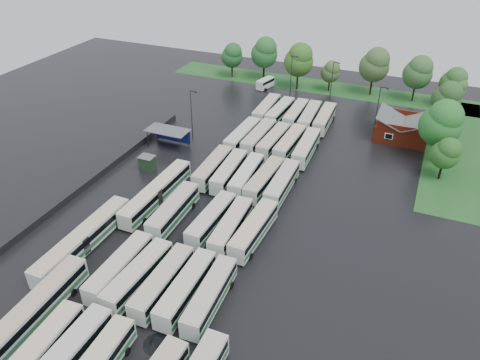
% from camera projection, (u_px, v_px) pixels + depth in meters
% --- Properties ---
extents(ground, '(160.00, 160.00, 0.00)m').
position_uv_depth(ground, '(196.00, 231.00, 68.71)').
color(ground, black).
rests_on(ground, ground).
extents(brick_building, '(10.07, 8.60, 5.39)m').
position_uv_depth(brick_building, '(402.00, 130.00, 93.11)').
color(brick_building, maroon).
rests_on(brick_building, ground).
extents(wash_shed, '(8.20, 4.20, 3.58)m').
position_uv_depth(wash_shed, '(169.00, 132.00, 90.00)').
color(wash_shed, '#2D2D30').
rests_on(wash_shed, ground).
extents(utility_hut, '(2.70, 2.20, 2.62)m').
position_uv_depth(utility_hut, '(147.00, 163.00, 83.20)').
color(utility_hut, black).
rests_on(utility_hut, ground).
extents(grass_strip_north, '(80.00, 10.00, 0.01)m').
position_uv_depth(grass_strip_north, '(321.00, 87.00, 118.58)').
color(grass_strip_north, '#1C511D').
rests_on(grass_strip_north, ground).
extents(grass_strip_east, '(10.00, 50.00, 0.01)m').
position_uv_depth(grass_strip_east, '(453.00, 148.00, 90.81)').
color(grass_strip_east, '#1C511D').
rests_on(grass_strip_east, ground).
extents(west_fence, '(0.10, 50.00, 1.20)m').
position_uv_depth(west_fence, '(104.00, 172.00, 81.99)').
color(west_fence, '#2D2D30').
rests_on(west_fence, ground).
extents(bus_r0c0, '(3.13, 12.05, 3.32)m').
position_uv_depth(bus_r0c0, '(40.00, 351.00, 48.75)').
color(bus_r0c0, silver).
rests_on(bus_r0c0, ground).
extents(bus_r0c1, '(2.70, 12.30, 3.42)m').
position_uv_depth(bus_r0c1, '(67.00, 357.00, 48.11)').
color(bus_r0c1, silver).
rests_on(bus_r0c1, ground).
extents(bus_r1c0, '(2.57, 11.97, 3.33)m').
position_uv_depth(bus_r1c0, '(120.00, 268.00, 59.51)').
color(bus_r1c0, silver).
rests_on(bus_r1c0, ground).
extents(bus_r1c1, '(3.13, 12.07, 3.33)m').
position_uv_depth(bus_r1c1, '(138.00, 276.00, 58.29)').
color(bus_r1c1, silver).
rests_on(bus_r1c1, ground).
extents(bus_r1c2, '(2.56, 11.88, 3.30)m').
position_uv_depth(bus_r1c2, '(163.00, 282.00, 57.32)').
color(bus_r1c2, silver).
rests_on(bus_r1c2, ground).
extents(bus_r1c3, '(2.70, 11.98, 3.33)m').
position_uv_depth(bus_r1c3, '(186.00, 288.00, 56.44)').
color(bus_r1c3, silver).
rests_on(bus_r1c3, ground).
extents(bus_r1c4, '(3.02, 11.80, 3.26)m').
position_uv_depth(bus_r1c4, '(210.00, 296.00, 55.46)').
color(bus_r1c4, silver).
rests_on(bus_r1c4, ground).
extents(bus_r2c0, '(2.89, 12.31, 3.41)m').
position_uv_depth(bus_r2c0, '(173.00, 210.00, 69.98)').
color(bus_r2c0, silver).
rests_on(bus_r2c0, ground).
extents(bus_r2c2, '(2.85, 11.77, 3.26)m').
position_uv_depth(bus_r2c2, '(211.00, 219.00, 68.22)').
color(bus_r2c2, silver).
rests_on(bus_r2c2, ground).
extents(bus_r2c3, '(2.99, 11.90, 3.29)m').
position_uv_depth(bus_r2c3, '(231.00, 227.00, 66.76)').
color(bus_r2c3, silver).
rests_on(bus_r2c3, ground).
extents(bus_r2c4, '(3.04, 12.26, 3.39)m').
position_uv_depth(bus_r2c4, '(254.00, 230.00, 66.05)').
color(bus_r2c4, silver).
rests_on(bus_r2c4, ground).
extents(bus_r3c0, '(2.90, 12.01, 3.32)m').
position_uv_depth(bus_r3c0, '(213.00, 167.00, 80.80)').
color(bus_r3c0, silver).
rests_on(bus_r3c0, ground).
extents(bus_r3c1, '(3.10, 11.91, 3.29)m').
position_uv_depth(bus_r3c1, '(229.00, 172.00, 79.70)').
color(bus_r3c1, silver).
rests_on(bus_r3c1, ground).
extents(bus_r3c2, '(2.98, 11.78, 3.25)m').
position_uv_depth(bus_r3c2, '(246.00, 176.00, 78.58)').
color(bus_r3c2, silver).
rests_on(bus_r3c2, ground).
extents(bus_r3c3, '(3.10, 12.02, 3.32)m').
position_uv_depth(bus_r3c3, '(264.00, 180.00, 77.46)').
color(bus_r3c3, silver).
rests_on(bus_r3c3, ground).
extents(bus_r3c4, '(2.73, 12.01, 3.33)m').
position_uv_depth(bus_r3c4, '(282.00, 184.00, 76.41)').
color(bus_r3c4, silver).
rests_on(bus_r3c4, ground).
extents(bus_r4c0, '(2.91, 12.22, 3.38)m').
position_uv_depth(bus_r4c0, '(242.00, 136.00, 91.04)').
color(bus_r4c0, silver).
rests_on(bus_r4c0, ground).
extents(bus_r4c1, '(2.90, 12.29, 3.40)m').
position_uv_depth(bus_r4c1, '(259.00, 137.00, 90.50)').
color(bus_r4c1, silver).
rests_on(bus_r4c1, ground).
extents(bus_r4c2, '(3.02, 11.87, 3.28)m').
position_uv_depth(bus_r4c2, '(274.00, 141.00, 89.40)').
color(bus_r4c2, silver).
rests_on(bus_r4c2, ground).
extents(bus_r4c3, '(2.95, 12.15, 3.36)m').
position_uv_depth(bus_r4c3, '(290.00, 143.00, 88.41)').
color(bus_r4c3, silver).
rests_on(bus_r4c3, ground).
extents(bus_r4c4, '(2.97, 12.19, 3.37)m').
position_uv_depth(bus_r4c4, '(306.00, 148.00, 86.90)').
color(bus_r4c4, silver).
rests_on(bus_r4c4, ground).
extents(bus_r5c0, '(2.84, 12.11, 3.35)m').
position_uv_depth(bus_r5c0, '(267.00, 109.00, 102.02)').
color(bus_r5c0, silver).
rests_on(bus_r5c0, ground).
extents(bus_r5c1, '(3.03, 11.83, 3.26)m').
position_uv_depth(bus_r5c1, '(280.00, 112.00, 100.87)').
color(bus_r5c1, silver).
rests_on(bus_r5c1, ground).
extents(bus_r5c2, '(2.66, 11.74, 3.26)m').
position_uv_depth(bus_r5c2, '(296.00, 114.00, 99.92)').
color(bus_r5c2, silver).
rests_on(bus_r5c2, ground).
extents(bus_r5c3, '(3.16, 12.19, 3.36)m').
position_uv_depth(bus_r5c3, '(309.00, 117.00, 98.57)').
color(bus_r5c3, silver).
rests_on(bus_r5c3, ground).
extents(bus_r5c4, '(2.91, 11.95, 3.30)m').
position_uv_depth(bus_r5c4, '(324.00, 119.00, 97.89)').
color(bus_r5c4, silver).
rests_on(bus_r5c4, ground).
extents(artic_bus_west_a, '(3.14, 18.05, 3.34)m').
position_uv_depth(artic_bus_west_a, '(29.00, 316.00, 52.79)').
color(artic_bus_west_a, silver).
rests_on(artic_bus_west_a, ground).
extents(artic_bus_west_b, '(2.75, 17.64, 3.27)m').
position_uv_depth(artic_bus_west_b, '(157.00, 193.00, 74.18)').
color(artic_bus_west_b, silver).
rests_on(artic_bus_west_b, ground).
extents(artic_bus_west_c, '(2.65, 18.22, 3.38)m').
position_uv_depth(artic_bus_west_c, '(83.00, 240.00, 64.14)').
color(artic_bus_west_c, silver).
rests_on(artic_bus_west_c, ground).
extents(minibus, '(3.27, 5.80, 2.39)m').
position_uv_depth(minibus, '(265.00, 83.00, 117.18)').
color(minibus, white).
rests_on(minibus, ground).
extents(tree_north_0, '(5.60, 5.60, 9.27)m').
position_uv_depth(tree_north_0, '(232.00, 55.00, 121.35)').
color(tree_north_0, '#302517').
rests_on(tree_north_0, ground).
extents(tree_north_1, '(6.82, 6.82, 11.30)m').
position_uv_depth(tree_north_1, '(265.00, 52.00, 119.26)').
color(tree_north_1, black).
rests_on(tree_north_1, ground).
extents(tree_north_2, '(7.11, 7.11, 11.78)m').
position_uv_depth(tree_north_2, '(299.00, 60.00, 113.12)').
color(tree_north_2, black).
rests_on(tree_north_2, ground).
extents(tree_north_3, '(4.66, 4.66, 7.73)m').
position_uv_depth(tree_north_3, '(331.00, 72.00, 113.56)').
color(tree_north_3, black).
rests_on(tree_north_3, ground).
extents(tree_north_4, '(7.09, 7.09, 11.75)m').
position_uv_depth(tree_north_4, '(375.00, 64.00, 110.04)').
color(tree_north_4, black).
rests_on(tree_north_4, ground).
extents(tree_north_5, '(6.68, 6.68, 11.07)m').
position_uv_depth(tree_north_5, '(419.00, 72.00, 106.87)').
color(tree_north_5, black).
rests_on(tree_north_5, ground).
extents(tree_north_6, '(5.82, 5.82, 9.64)m').
position_uv_depth(tree_north_6, '(454.00, 82.00, 104.06)').
color(tree_north_6, black).
rests_on(tree_north_6, ground).
extents(tree_east_0, '(4.85, 4.85, 8.03)m').
position_uv_depth(tree_east_0, '(446.00, 153.00, 78.32)').
color(tree_east_0, black).
rests_on(tree_east_0, ground).
extents(tree_east_1, '(7.42, 7.42, 12.29)m').
position_uv_depth(tree_east_1, '(442.00, 123.00, 81.99)').
color(tree_east_1, black).
rests_on(tree_east_1, ground).
extents(tree_east_2, '(5.28, 5.28, 8.74)m').
position_uv_depth(tree_east_2, '(446.00, 119.00, 88.81)').
color(tree_east_2, black).
rests_on(tree_east_2, ground).
extents(tree_east_3, '(5.98, 5.98, 9.90)m').
position_uv_depth(tree_east_3, '(448.00, 97.00, 95.98)').
color(tree_east_3, black).
rests_on(tree_east_3, ground).
extents(tree_east_4, '(4.84, 4.81, 7.96)m').
position_uv_depth(tree_east_4, '(456.00, 88.00, 103.87)').
color(tree_east_4, '#39291B').
rests_on(tree_east_4, ground).
extents(lamp_post_ne, '(1.69, 0.33, 10.99)m').
position_uv_depth(lamp_post_ne, '(378.00, 109.00, 90.76)').
color(lamp_post_ne, '#2D2D30').
rests_on(lamp_post_ne, ground).
extents(lamp_post_nw, '(1.61, 0.31, 10.45)m').
position_uv_depth(lamp_post_nw, '(192.00, 112.00, 90.52)').
color(lamp_post_nw, '#2D2D30').
rests_on(lamp_post_nw, ground).
extents(lamp_post_back_w, '(1.61, 0.31, 10.48)m').
position_uv_depth(lamp_post_back_w, '(292.00, 74.00, 108.65)').
color(lamp_post_back_w, '#2D2D30').
rests_on(lamp_post_back_w, ground).
extents(lamp_post_back_e, '(1.55, 0.30, 10.09)m').
position_uv_depth(lamp_post_back_e, '(332.00, 80.00, 105.93)').
color(lamp_post_back_e, '#2D2D30').
rests_on(lamp_post_back_e, ground).
extents(puddle_0, '(6.10, 6.10, 0.01)m').
position_uv_depth(puddle_0, '(97.00, 326.00, 53.86)').
color(puddle_0, black).
rests_on(puddle_0, ground).
extents(puddle_1, '(3.08, 3.08, 0.01)m').
position_uv_depth(puddle_1, '(157.00, 344.00, 51.71)').
color(puddle_1, black).
rests_on(puddle_1, ground).
extents(puddle_2, '(4.98, 4.98, 0.01)m').
position_uv_depth(puddle_2, '(143.00, 215.00, 72.19)').
color(puddle_2, black).
rests_on(puddle_2, ground).
extents(puddle_3, '(3.01, 3.01, 0.01)m').
position_uv_depth(puddle_3, '(215.00, 236.00, 67.81)').
color(puddle_3, black).
rests_on(puddle_3, ground).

